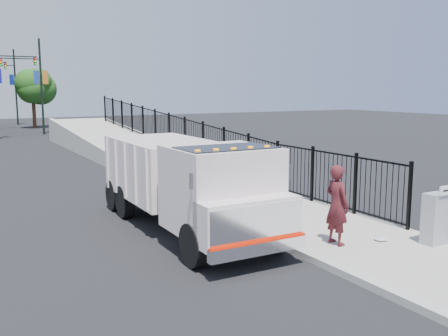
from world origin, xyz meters
TOP-DOWN VIEW (x-y plane):
  - ground at (0.00, 0.00)m, footprint 120.00×120.00m
  - sidewalk at (1.93, -2.00)m, footprint 3.55×12.00m
  - curb at (0.00, -2.00)m, footprint 0.30×12.00m
  - ramp at (2.12, 16.00)m, footprint 3.95×24.06m
  - iron_fence at (3.55, 12.00)m, footprint 0.10×28.00m
  - truck at (-1.46, 1.12)m, footprint 2.52×7.49m
  - worker at (1.04, -1.99)m, footprint 0.47×0.71m
  - utility_cabinet at (3.10, -3.15)m, footprint 0.55×0.40m
  - arrow_sign at (3.10, -3.37)m, footprint 0.35×0.04m
  - debris at (2.20, -2.33)m, footprint 0.33×0.33m
  - light_pole_1 at (0.16, 33.88)m, footprint 3.78×0.22m
  - light_pole_3 at (-0.22, 47.18)m, footprint 3.78×0.22m
  - tree_1 at (0.92, 41.49)m, footprint 2.87×2.87m

SIDE VIEW (x-z plane):
  - ground at x=0.00m, z-range 0.00..0.00m
  - ramp at x=2.12m, z-range -1.60..1.60m
  - sidewalk at x=1.93m, z-range 0.00..0.12m
  - curb at x=0.00m, z-range 0.00..0.16m
  - debris at x=2.20m, z-range 0.12..0.20m
  - utility_cabinet at x=3.10m, z-range 0.12..1.37m
  - iron_fence at x=3.55m, z-range 0.00..1.80m
  - worker at x=1.04m, z-range 0.12..2.06m
  - truck at x=-1.46m, z-range 0.16..2.72m
  - arrow_sign at x=3.10m, z-range 1.37..1.59m
  - tree_1 at x=0.92m, z-range 1.24..6.68m
  - light_pole_1 at x=0.16m, z-range 0.36..8.36m
  - light_pole_3 at x=-0.22m, z-range 0.36..8.36m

